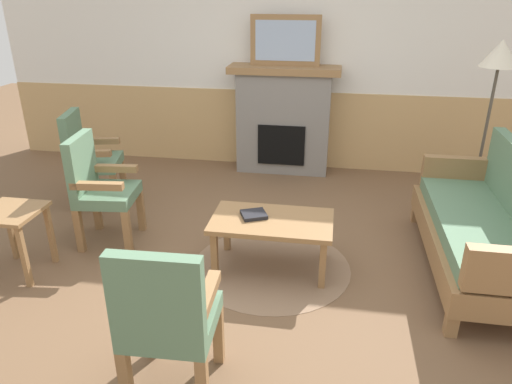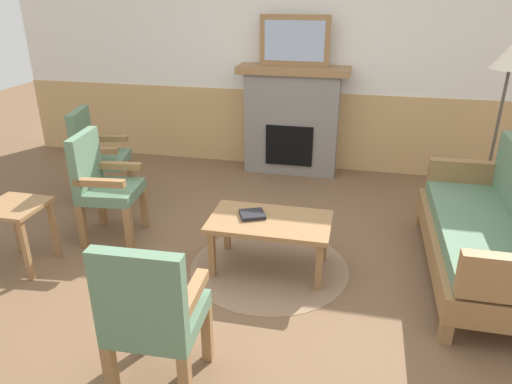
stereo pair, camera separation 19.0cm
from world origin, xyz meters
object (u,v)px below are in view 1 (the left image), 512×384
coffee_table (272,225)px  book_on_table (254,215)px  fireplace (283,119)px  couch (483,227)px  armchair_by_window_left (98,185)px  floor_lamp_by_couch (499,65)px  side_table (13,224)px  armchair_near_fireplace (88,155)px  framed_picture (285,41)px  armchair_front_left (167,316)px

coffee_table → book_on_table: book_on_table is taller
fireplace → coffee_table: fireplace is taller
book_on_table → couch: bearing=6.1°
armchair_by_window_left → floor_lamp_by_couch: 3.84m
fireplace → floor_lamp_by_couch: 2.35m
coffee_table → side_table: 2.02m
floor_lamp_by_couch → coffee_table: bearing=-141.1°
couch → coffee_table: bearing=-172.4°
armchair_near_fireplace → floor_lamp_by_couch: bearing=8.7°
book_on_table → armchair_by_window_left: (-1.40, 0.18, 0.08)m
coffee_table → floor_lamp_by_couch: floor_lamp_by_couch is taller
couch → framed_picture: bearing=131.6°
framed_picture → book_on_table: bearing=-89.4°
fireplace → armchair_by_window_left: bearing=-124.0°
armchair_by_window_left → armchair_front_left: (1.18, -1.61, 0.00)m
framed_picture → floor_lamp_by_couch: framed_picture is taller
fireplace → floor_lamp_by_couch: bearing=-18.6°
framed_picture → couch: framed_picture is taller
couch → armchair_front_left: bearing=-141.1°
armchair_front_left → couch: bearing=38.9°
couch → side_table: couch is taller
fireplace → side_table: bearing=-124.2°
couch → armchair_by_window_left: same height
fireplace → armchair_near_fireplace: (-1.87, -1.31, -0.11)m
armchair_by_window_left → armchair_near_fireplace: bearing=123.4°
fireplace → floor_lamp_by_couch: (2.10, -0.71, 0.80)m
couch → armchair_near_fireplace: 3.75m
coffee_table → armchair_by_window_left: bearing=172.5°
coffee_table → armchair_front_left: (-0.37, -1.40, 0.15)m
book_on_table → armchair_near_fireplace: armchair_near_fireplace is taller
coffee_table → floor_lamp_by_couch: 2.69m
armchair_near_fireplace → coffee_table: bearing=-24.8°
framed_picture → armchair_front_left: 3.80m
couch → armchair_by_window_left: 3.19m
armchair_front_left → book_on_table: bearing=81.2°
coffee_table → side_table: size_ratio=1.75×
book_on_table → armchair_front_left: armchair_front_left is taller
coffee_table → side_table: (-1.98, -0.40, 0.05)m
floor_lamp_by_couch → couch: bearing=-102.1°
side_table → coffee_table: bearing=11.4°
framed_picture → armchair_by_window_left: (-1.38, -2.05, -1.02)m
framed_picture → armchair_front_left: framed_picture is taller
framed_picture → fireplace: bearing=-90.0°
couch → book_on_table: 1.80m
armchair_by_window_left → armchair_front_left: bearing=-53.6°
book_on_table → side_table: size_ratio=0.35×
armchair_by_window_left → floor_lamp_by_couch: bearing=21.2°
floor_lamp_by_couch → side_table: bearing=-153.4°
armchair_front_left → armchair_by_window_left: bearing=126.4°
fireplace → coffee_table: (0.17, -2.26, -0.27)m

